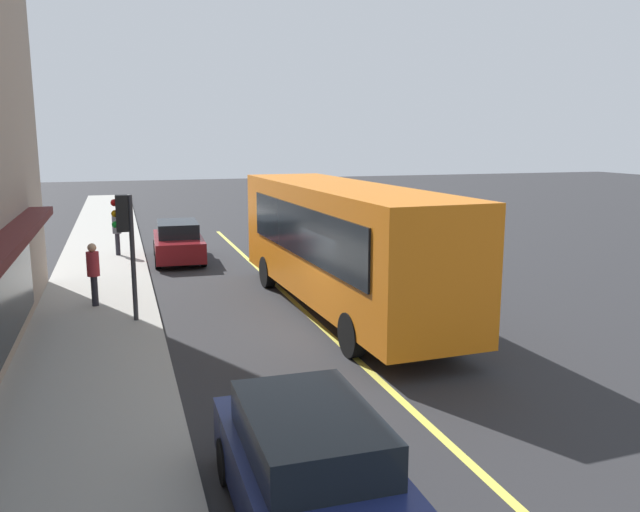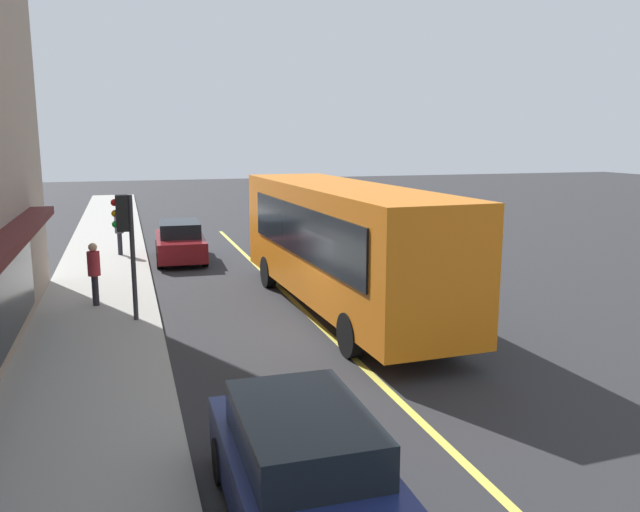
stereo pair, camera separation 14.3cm
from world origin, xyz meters
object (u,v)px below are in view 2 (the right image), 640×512
at_px(traffic_light, 125,228).
at_px(car_maroon, 180,242).
at_px(car_navy, 305,473).
at_px(bus, 340,241).
at_px(pedestrian_mid_block, 119,228).
at_px(pedestrian_at_corner, 94,268).

xyz_separation_m(traffic_light, car_maroon, (8.62, -2.02, -1.79)).
bearing_deg(car_navy, car_maroon, -0.21).
height_order(bus, car_maroon, bus).
bearing_deg(car_navy, pedestrian_mid_block, 6.47).
relative_size(bus, traffic_light, 3.51).
height_order(traffic_light, car_maroon, traffic_light).
height_order(traffic_light, pedestrian_at_corner, traffic_light).
distance_m(bus, pedestrian_mid_block, 11.61).
height_order(car_navy, car_maroon, same).
xyz_separation_m(bus, pedestrian_mid_block, (10.02, 5.83, -0.75)).
relative_size(traffic_light, car_maroon, 0.73).
bearing_deg(pedestrian_at_corner, traffic_light, -153.88).
relative_size(bus, car_navy, 2.60).
xyz_separation_m(car_maroon, pedestrian_at_corner, (-6.83, 2.90, 0.47)).
xyz_separation_m(bus, traffic_light, (0.28, 5.59, 0.55)).
bearing_deg(car_navy, bus, -21.30).
relative_size(car_navy, car_maroon, 0.99).
height_order(bus, pedestrian_mid_block, bus).
relative_size(traffic_light, pedestrian_at_corner, 1.82).
bearing_deg(car_navy, pedestrian_at_corner, 13.94).
xyz_separation_m(car_navy, pedestrian_mid_block, (19.35, 2.19, 0.50)).
relative_size(bus, pedestrian_mid_block, 6.23).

